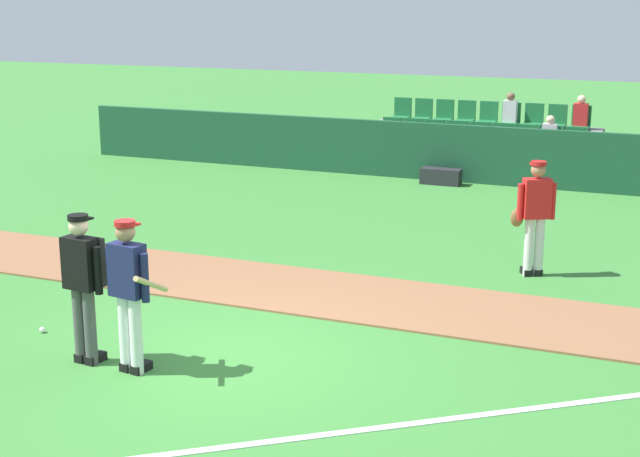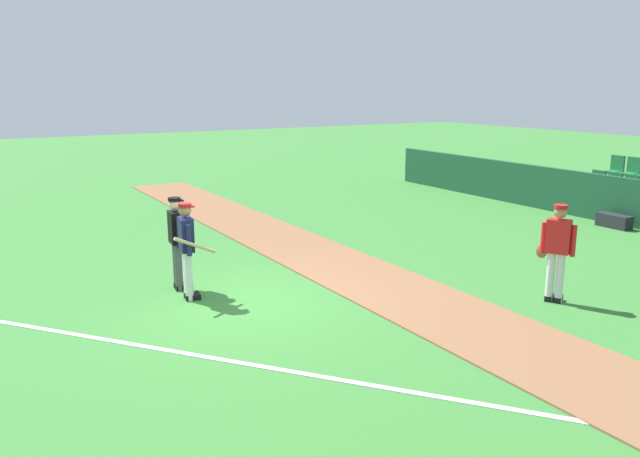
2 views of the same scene
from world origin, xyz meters
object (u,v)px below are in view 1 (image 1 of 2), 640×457
(baseball, at_px, (42,330))
(equipment_bag, at_px, (441,176))
(umpire_home_plate, at_px, (83,280))
(runner_red_jersey, at_px, (535,214))
(batter_navy_jersey, at_px, (129,290))

(baseball, relative_size, equipment_bag, 0.08)
(umpire_home_plate, height_order, runner_red_jersey, same)
(umpire_home_plate, xyz_separation_m, baseball, (-1.13, 0.57, -0.96))
(runner_red_jersey, bearing_deg, equipment_bag, 116.95)
(batter_navy_jersey, relative_size, runner_red_jersey, 1.00)
(batter_navy_jersey, distance_m, runner_red_jersey, 6.50)
(umpire_home_plate, bearing_deg, baseball, 153.20)
(umpire_home_plate, bearing_deg, runner_red_jersey, 53.32)
(batter_navy_jersey, distance_m, baseball, 2.09)
(batter_navy_jersey, bearing_deg, umpire_home_plate, 176.45)
(batter_navy_jersey, bearing_deg, equipment_bag, 88.90)
(umpire_home_plate, height_order, equipment_bag, umpire_home_plate)
(baseball, bearing_deg, umpire_home_plate, -26.80)
(umpire_home_plate, xyz_separation_m, runner_red_jersey, (4.08, 5.48, -0.04))
(umpire_home_plate, bearing_deg, equipment_bag, 85.78)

